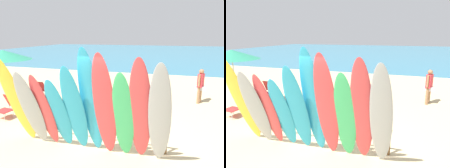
% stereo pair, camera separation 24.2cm
% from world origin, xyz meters
% --- Properties ---
extents(ground, '(60.00, 60.00, 0.00)m').
position_xyz_m(ground, '(0.00, 14.00, 0.00)').
color(ground, '#D3BC8C').
extents(ocean_water, '(60.00, 40.00, 0.02)m').
position_xyz_m(ocean_water, '(0.00, 30.82, 0.01)').
color(ocean_water, teal).
rests_on(ocean_water, ground).
extents(surfboard_rack, '(4.00, 0.07, 0.69)m').
position_xyz_m(surfboard_rack, '(0.00, 0.00, 0.56)').
color(surfboard_rack, brown).
rests_on(surfboard_rack, ground).
extents(surfboard_yellow_0, '(0.62, 1.01, 2.47)m').
position_xyz_m(surfboard_yellow_0, '(-1.81, -0.70, 1.24)').
color(surfboard_yellow_0, yellow).
rests_on(surfboard_yellow_0, ground).
extents(surfboard_grey_1, '(0.55, 0.90, 2.13)m').
position_xyz_m(surfboard_grey_1, '(-1.37, -0.72, 1.07)').
color(surfboard_grey_1, '#999EA3').
rests_on(surfboard_grey_1, ground).
extents(surfboard_red_2, '(0.54, 0.87, 2.07)m').
position_xyz_m(surfboard_red_2, '(-1.04, -0.65, 1.04)').
color(surfboard_red_2, '#D13D42').
rests_on(surfboard_red_2, ground).
extents(surfboard_teal_3, '(0.56, 0.85, 1.98)m').
position_xyz_m(surfboard_teal_3, '(-0.64, -0.63, 0.99)').
color(surfboard_teal_3, '#289EC6').
rests_on(surfboard_teal_3, ground).
extents(surfboard_teal_4, '(0.54, 0.91, 2.32)m').
position_xyz_m(surfboard_teal_4, '(-0.18, -0.68, 1.16)').
color(surfboard_teal_4, '#289EC6').
rests_on(surfboard_teal_4, ground).
extents(surfboard_teal_5, '(0.53, 0.87, 2.71)m').
position_xyz_m(surfboard_teal_5, '(0.21, -0.62, 1.35)').
color(surfboard_teal_5, '#289EC6').
rests_on(surfboard_teal_5, ground).
extents(surfboard_red_6, '(0.52, 0.85, 2.61)m').
position_xyz_m(surfboard_red_6, '(0.56, -0.68, 1.31)').
color(surfboard_red_6, '#D13D42').
rests_on(surfboard_red_6, ground).
extents(surfboard_green_7, '(0.49, 0.77, 2.22)m').
position_xyz_m(surfboard_green_7, '(0.99, -0.62, 1.11)').
color(surfboard_green_7, '#38B266').
rests_on(surfboard_green_7, ground).
extents(surfboard_red_8, '(0.50, 0.92, 2.55)m').
position_xyz_m(surfboard_red_8, '(1.37, -0.66, 1.27)').
color(surfboard_red_8, '#D13D42').
rests_on(surfboard_red_8, ground).
extents(surfboard_grey_9, '(0.49, 0.98, 2.48)m').
position_xyz_m(surfboard_grey_9, '(1.79, -0.71, 1.24)').
color(surfboard_grey_9, '#999EA3').
rests_on(surfboard_grey_9, ground).
extents(beachgoer_midbeach, '(0.50, 0.44, 1.64)m').
position_xyz_m(beachgoer_midbeach, '(-2.08, 4.56, 0.95)').
color(beachgoer_midbeach, tan).
rests_on(beachgoer_midbeach, ground).
extents(beachgoer_strolling, '(0.39, 0.53, 1.49)m').
position_xyz_m(beachgoer_strolling, '(3.15, 4.58, 0.86)').
color(beachgoer_strolling, '#9E704C').
rests_on(beachgoer_strolling, ground).
extents(beach_chair_red, '(0.58, 0.75, 0.82)m').
position_xyz_m(beach_chair_red, '(-3.65, 0.88, 0.43)').
color(beach_chair_red, '#B7B7BC').
rests_on(beach_chair_red, ground).
extents(beach_chair_blue, '(0.52, 0.71, 0.81)m').
position_xyz_m(beach_chair_blue, '(-3.91, 3.04, 0.43)').
color(beach_chair_blue, '#B7B7BC').
rests_on(beach_chair_blue, ground).
extents(beach_umbrella, '(2.11, 2.11, 2.36)m').
position_xyz_m(beach_umbrella, '(-4.28, 1.58, 2.17)').
color(beach_umbrella, silver).
rests_on(beach_umbrella, ground).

